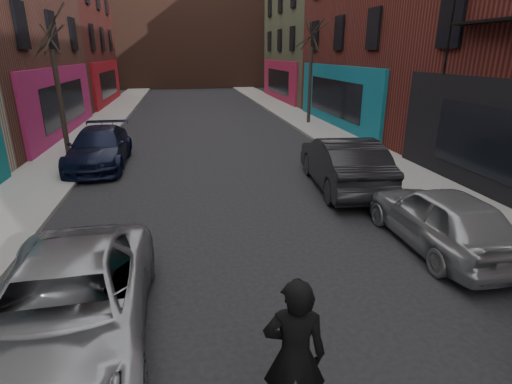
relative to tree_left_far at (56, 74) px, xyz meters
name	(u,v)px	position (x,y,z in m)	size (l,w,h in m)	color
sidewalk_left	(112,115)	(-0.05, 12.00, -3.31)	(2.50, 84.00, 0.13)	gray
sidewalk_right	(285,110)	(12.45, 12.00, -3.31)	(2.50, 84.00, 0.13)	gray
building_far	(188,29)	(6.20, 38.00, 3.62)	(40.00, 10.00, 14.00)	#47281E
tree_left_far	(56,74)	(0.00, 0.00, 0.00)	(2.00, 2.00, 6.50)	black
tree_right_far	(311,64)	(12.40, 6.00, 0.15)	(2.00, 2.00, 6.80)	black
parked_left_far	(67,308)	(3.00, -12.24, -2.69)	(2.29, 4.97, 1.38)	gray
parked_left_end	(99,148)	(1.60, -1.69, -2.65)	(2.04, 5.01, 1.45)	black
parked_right_far	(441,218)	(10.30, -10.27, -2.66)	(1.70, 4.22, 1.44)	#95989D
parked_right_end	(343,163)	(9.78, -5.89, -2.54)	(1.77, 5.07, 1.67)	black
skateboarder	(294,356)	(5.85, -14.16, -2.33)	(0.70, 0.46, 1.91)	black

